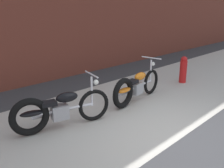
# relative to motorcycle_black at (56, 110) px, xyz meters

# --- Properties ---
(ground_plane) EXTENTS (80.00, 80.00, 0.00)m
(ground_plane) POSITION_rel_motorcycle_black_xyz_m (1.36, -1.93, -0.40)
(ground_plane) COLOR #38383A
(sidewalk_slab) EXTENTS (36.00, 3.50, 0.01)m
(sidewalk_slab) POSITION_rel_motorcycle_black_xyz_m (1.36, -0.18, -0.40)
(sidewalk_slab) COLOR #B2ADA3
(sidewalk_slab) RESTS_ON ground
(brick_building_wall) EXTENTS (36.00, 0.50, 4.97)m
(brick_building_wall) POSITION_rel_motorcycle_black_xyz_m (1.36, 3.27, 2.09)
(brick_building_wall) COLOR brown
(brick_building_wall) RESTS_ON ground
(motorcycle_black) EXTENTS (1.96, 0.79, 1.03)m
(motorcycle_black) POSITION_rel_motorcycle_black_xyz_m (0.00, 0.00, 0.00)
(motorcycle_black) COLOR black
(motorcycle_black) RESTS_ON ground
(motorcycle_orange) EXTENTS (2.00, 0.58, 1.03)m
(motorcycle_orange) POSITION_rel_motorcycle_black_xyz_m (2.21, -0.14, 0.00)
(motorcycle_orange) COLOR black
(motorcycle_orange) RESTS_ON ground
(fire_hydrant) EXTENTS (0.22, 0.22, 0.84)m
(fire_hydrant) POSITION_rel_motorcycle_black_xyz_m (4.62, -0.12, 0.03)
(fire_hydrant) COLOR red
(fire_hydrant) RESTS_ON ground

